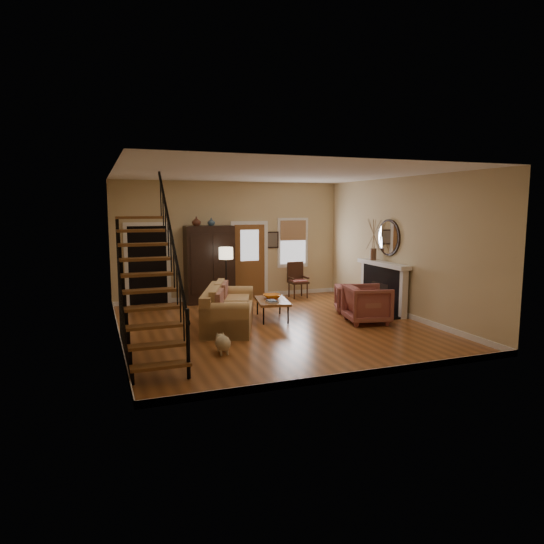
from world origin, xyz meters
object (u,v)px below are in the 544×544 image
object	(u,v)px
sofa	(229,308)
coffee_table	(272,309)
armchair_right	(351,299)
side_chair	(298,280)
armoire	(209,264)
floor_lamp	(226,278)
armchair_left	(367,304)

from	to	relation	value
sofa	coffee_table	world-z (taller)	sofa
armchair_right	side_chair	size ratio (longest dim) A/B	0.74
sofa	side_chair	world-z (taller)	side_chair
armoire	floor_lamp	bearing A→B (deg)	-73.95
sofa	side_chair	xyz separation A→B (m)	(2.79, 2.66, 0.09)
armchair_right	coffee_table	bearing A→B (deg)	112.61
armoire	armchair_left	world-z (taller)	armoire
armchair_left	armchair_right	world-z (taller)	armchair_left
armoire	armchair_left	distance (m)	4.57
armoire	armchair_left	xyz separation A→B (m)	(2.79, -3.56, -0.62)
sofa	side_chair	distance (m)	3.85
armchair_left	floor_lamp	size ratio (longest dim) A/B	0.60
floor_lamp	armchair_left	bearing A→B (deg)	-46.76
armoire	side_chair	bearing A→B (deg)	-4.48
armchair_right	floor_lamp	xyz separation A→B (m)	(-2.75, 1.61, 0.44)
coffee_table	sofa	bearing A→B (deg)	-161.24
armoire	coffee_table	bearing A→B (deg)	-69.74
armchair_left	side_chair	distance (m)	3.37
coffee_table	armchair_left	distance (m)	2.19
armoire	floor_lamp	size ratio (longest dim) A/B	1.33
armchair_left	floor_lamp	world-z (taller)	floor_lamp
sofa	armchair_right	world-z (taller)	sofa
sofa	armchair_left	world-z (taller)	armchair_left
side_chair	armoire	bearing A→B (deg)	175.52
armchair_right	floor_lamp	distance (m)	3.22
armoire	armchair_right	distance (m)	3.94
coffee_table	armchair_left	bearing A→B (deg)	-30.21
sofa	armchair_left	xyz separation A→B (m)	(3.03, -0.71, 0.01)
floor_lamp	side_chair	size ratio (longest dim) A/B	1.54
sofa	floor_lamp	bearing A→B (deg)	96.40
armoire	armchair_right	size ratio (longest dim) A/B	2.79
armchair_right	sofa	bearing A→B (deg)	119.46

